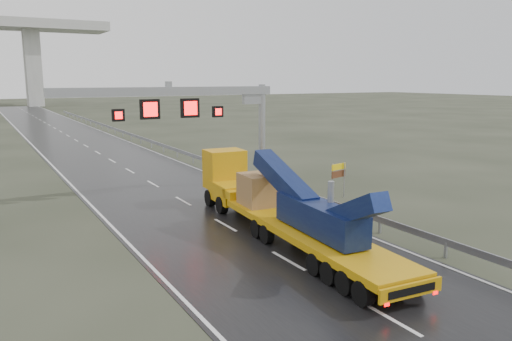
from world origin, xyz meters
TOP-DOWN VIEW (x-y plane):
  - ground at (0.00, 0.00)m, footprint 400.00×400.00m
  - road at (0.00, 40.00)m, footprint 11.00×200.00m
  - guardrail at (6.10, 30.00)m, footprint 0.20×140.00m
  - sign_gantry at (2.10, 17.99)m, footprint 14.90×1.20m
  - heavy_haul_truck at (1.64, 8.14)m, footprint 3.69×17.31m
  - exit_sign_pair at (9.00, 11.88)m, footprint 1.33×0.35m
  - striped_barrier at (6.00, 14.96)m, footprint 0.70×0.43m

SIDE VIEW (x-z plane):
  - ground at x=0.00m, z-range 0.00..0.00m
  - road at x=0.00m, z-range 0.00..0.02m
  - striped_barrier at x=6.00m, z-range 0.00..1.13m
  - guardrail at x=6.10m, z-range 0.00..1.40m
  - heavy_haul_truck at x=1.64m, z-range -0.45..3.58m
  - exit_sign_pair at x=9.00m, z-range 0.46..2.77m
  - sign_gantry at x=2.10m, z-range 1.90..9.33m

